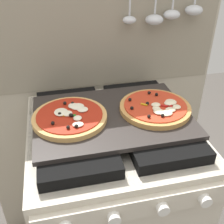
{
  "coord_description": "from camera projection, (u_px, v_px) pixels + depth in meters",
  "views": [
    {
      "loc": [
        -0.18,
        -0.79,
        1.44
      ],
      "look_at": [
        0.0,
        0.0,
        0.93
      ],
      "focal_mm": 44.43,
      "sensor_mm": 36.0,
      "label": 1
    }
  ],
  "objects": [
    {
      "name": "stove",
      "position": [
        112.0,
        203.0,
        1.22
      ],
      "size": [
        0.6,
        0.64,
        0.9
      ],
      "color": "beige",
      "rests_on": "ground_plane"
    },
    {
      "name": "baking_tray",
      "position": [
        112.0,
        116.0,
        0.97
      ],
      "size": [
        0.54,
        0.38,
        0.02
      ],
      "primitive_type": "cube",
      "color": "#2D2826",
      "rests_on": "stove"
    },
    {
      "name": "kitchen_backsplash",
      "position": [
        97.0,
        99.0,
        1.31
      ],
      "size": [
        1.1,
        0.09,
        1.55
      ],
      "color": "#B2A893",
      "rests_on": "ground_plane"
    },
    {
      "name": "pizza_left",
      "position": [
        70.0,
        117.0,
        0.93
      ],
      "size": [
        0.25,
        0.25,
        0.03
      ],
      "color": "tan",
      "rests_on": "baking_tray"
    },
    {
      "name": "pizza_right",
      "position": [
        156.0,
        107.0,
        0.99
      ],
      "size": [
        0.25,
        0.25,
        0.03
      ],
      "color": "#C18947",
      "rests_on": "baking_tray"
    }
  ]
}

